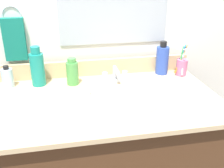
{
  "coord_description": "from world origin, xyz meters",
  "views": [
    {
      "loc": [
        -0.18,
        -1.08,
        1.33
      ],
      "look_at": [
        0.02,
        0.0,
        0.84
      ],
      "focal_mm": 41.93,
      "sensor_mm": 36.0,
      "label": 1
    }
  ],
  "objects_px": {
    "bottle_gel_clear": "(8,78)",
    "faucet": "(115,76)",
    "bottle_shampoo_blue": "(162,60)",
    "bottle_toner_green": "(72,72)",
    "hand_towel": "(15,39)",
    "cup_pink": "(182,66)",
    "bottle_mouthwash_teal": "(37,68)"
  },
  "relations": [
    {
      "from": "bottle_shampoo_blue",
      "to": "bottle_gel_clear",
      "type": "relative_size",
      "value": 1.67
    },
    {
      "from": "bottle_shampoo_blue",
      "to": "bottle_gel_clear",
      "type": "height_order",
      "value": "bottle_shampoo_blue"
    },
    {
      "from": "bottle_shampoo_blue",
      "to": "cup_pink",
      "type": "height_order",
      "value": "bottle_shampoo_blue"
    },
    {
      "from": "bottle_shampoo_blue",
      "to": "bottle_toner_green",
      "type": "bearing_deg",
      "value": -173.67
    },
    {
      "from": "bottle_toner_green",
      "to": "bottle_shampoo_blue",
      "type": "relative_size",
      "value": 0.75
    },
    {
      "from": "cup_pink",
      "to": "bottle_toner_green",
      "type": "bearing_deg",
      "value": -178.84
    },
    {
      "from": "hand_towel",
      "to": "faucet",
      "type": "bearing_deg",
      "value": -13.79
    },
    {
      "from": "faucet",
      "to": "bottle_gel_clear",
      "type": "xyz_separation_m",
      "value": [
        -0.55,
        0.03,
        0.02
      ]
    },
    {
      "from": "bottle_gel_clear",
      "to": "faucet",
      "type": "bearing_deg",
      "value": -2.75
    },
    {
      "from": "hand_towel",
      "to": "faucet",
      "type": "relative_size",
      "value": 1.38
    },
    {
      "from": "bottle_mouthwash_teal",
      "to": "hand_towel",
      "type": "bearing_deg",
      "value": 135.9
    },
    {
      "from": "bottle_gel_clear",
      "to": "cup_pink",
      "type": "xyz_separation_m",
      "value": [
        0.94,
        -0.02,
        0.01
      ]
    },
    {
      "from": "bottle_mouthwash_teal",
      "to": "bottle_shampoo_blue",
      "type": "relative_size",
      "value": 1.09
    },
    {
      "from": "bottle_gel_clear",
      "to": "bottle_toner_green",
      "type": "bearing_deg",
      "value": -5.22
    },
    {
      "from": "faucet",
      "to": "bottle_gel_clear",
      "type": "distance_m",
      "value": 0.55
    },
    {
      "from": "faucet",
      "to": "bottle_mouthwash_teal",
      "type": "relative_size",
      "value": 0.78
    },
    {
      "from": "hand_towel",
      "to": "bottle_mouthwash_teal",
      "type": "relative_size",
      "value": 1.07
    },
    {
      "from": "bottle_mouthwash_teal",
      "to": "bottle_shampoo_blue",
      "type": "xyz_separation_m",
      "value": [
        0.68,
        0.03,
        -0.01
      ]
    },
    {
      "from": "bottle_mouthwash_teal",
      "to": "bottle_toner_green",
      "type": "distance_m",
      "value": 0.18
    },
    {
      "from": "hand_towel",
      "to": "bottle_gel_clear",
      "type": "bearing_deg",
      "value": -114.54
    },
    {
      "from": "hand_towel",
      "to": "bottle_mouthwash_teal",
      "type": "height_order",
      "value": "hand_towel"
    },
    {
      "from": "bottle_mouthwash_teal",
      "to": "bottle_gel_clear",
      "type": "xyz_separation_m",
      "value": [
        -0.15,
        0.01,
        -0.04
      ]
    },
    {
      "from": "cup_pink",
      "to": "bottle_gel_clear",
      "type": "bearing_deg",
      "value": 178.93
    },
    {
      "from": "hand_towel",
      "to": "bottle_shampoo_blue",
      "type": "height_order",
      "value": "hand_towel"
    },
    {
      "from": "faucet",
      "to": "cup_pink",
      "type": "relative_size",
      "value": 0.9
    },
    {
      "from": "hand_towel",
      "to": "bottle_shampoo_blue",
      "type": "xyz_separation_m",
      "value": [
        0.79,
        -0.07,
        -0.14
      ]
    },
    {
      "from": "faucet",
      "to": "bottle_toner_green",
      "type": "distance_m",
      "value": 0.23
    },
    {
      "from": "bottle_shampoo_blue",
      "to": "bottle_gel_clear",
      "type": "distance_m",
      "value": 0.84
    },
    {
      "from": "bottle_shampoo_blue",
      "to": "cup_pink",
      "type": "bearing_deg",
      "value": -23.89
    },
    {
      "from": "faucet",
      "to": "cup_pink",
      "type": "bearing_deg",
      "value": 1.35
    },
    {
      "from": "hand_towel",
      "to": "bottle_toner_green",
      "type": "bearing_deg",
      "value": -24.44
    },
    {
      "from": "faucet",
      "to": "bottle_toner_green",
      "type": "xyz_separation_m",
      "value": [
        -0.23,
        -0.0,
        0.04
      ]
    }
  ]
}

